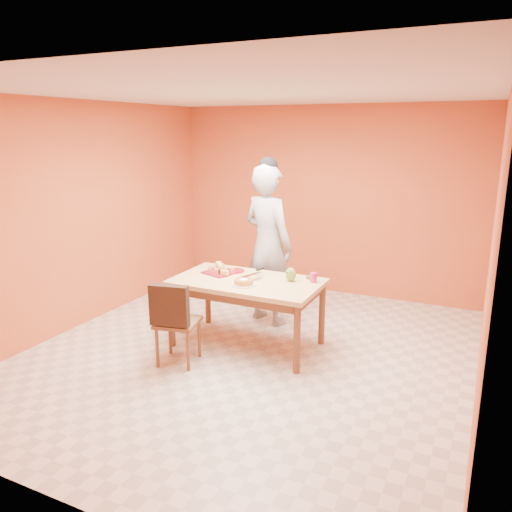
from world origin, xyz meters
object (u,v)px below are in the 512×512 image
at_px(dining_chair, 177,321).
at_px(egg_ornament, 291,274).
at_px(magenta_glass, 314,277).
at_px(checker_tin, 311,277).
at_px(dining_table, 247,288).
at_px(red_dinner_plate, 235,271).
at_px(sponge_cake, 244,282).
at_px(person, 268,245).
at_px(pastry_platter, 220,272).

xyz_separation_m(dining_chair, egg_ornament, (0.89, 0.88, 0.37)).
xyz_separation_m(magenta_glass, checker_tin, (-0.07, 0.11, -0.04)).
distance_m(dining_table, red_dinner_plate, 0.39).
relative_size(dining_table, dining_chair, 1.78).
bearing_deg(sponge_cake, person, 98.61).
height_order(egg_ornament, magenta_glass, egg_ornament).
bearing_deg(checker_tin, pastry_platter, -166.84).
height_order(sponge_cake, magenta_glass, magenta_glass).
distance_m(egg_ornament, checker_tin, 0.25).
bearing_deg(magenta_glass, person, 145.77).
height_order(person, red_dinner_plate, person).
height_order(person, egg_ornament, person).
bearing_deg(person, checker_tin, 168.58).
xyz_separation_m(red_dinner_plate, checker_tin, (0.89, 0.11, 0.01)).
distance_m(person, egg_ornament, 0.82).
bearing_deg(checker_tin, red_dinner_plate, -173.29).
bearing_deg(dining_chair, sponge_cake, 34.82).
xyz_separation_m(sponge_cake, egg_ornament, (0.40, 0.34, 0.04)).
height_order(dining_table, person, person).
height_order(dining_chair, person, person).
bearing_deg(pastry_platter, magenta_glass, 6.74).
relative_size(pastry_platter, egg_ornament, 2.15).
bearing_deg(red_dinner_plate, dining_table, -40.95).
bearing_deg(sponge_cake, magenta_glass, 33.13).
xyz_separation_m(sponge_cake, checker_tin, (0.56, 0.52, -0.02)).
relative_size(person, checker_tin, 18.78).
xyz_separation_m(person, checker_tin, (0.71, -0.42, -0.21)).
distance_m(dining_table, egg_ornament, 0.51).
distance_m(dining_chair, checker_tin, 1.53).
bearing_deg(checker_tin, egg_ornament, -133.34).
xyz_separation_m(dining_table, dining_chair, (-0.45, -0.71, -0.20)).
relative_size(dining_chair, checker_tin, 8.56).
distance_m(red_dinner_plate, magenta_glass, 0.96).
bearing_deg(dining_table, egg_ornament, 21.21).
distance_m(person, sponge_cake, 0.97).
bearing_deg(red_dinner_plate, sponge_cake, -51.62).
xyz_separation_m(dining_table, magenta_glass, (0.68, 0.24, 0.15)).
height_order(person, pastry_platter, person).
height_order(person, checker_tin, person).
bearing_deg(sponge_cake, dining_chair, -132.85).
bearing_deg(pastry_platter, red_dinner_plate, 48.69).
xyz_separation_m(red_dinner_plate, egg_ornament, (0.73, -0.07, 0.07)).
xyz_separation_m(person, sponge_cake, (0.14, -0.94, -0.19)).
bearing_deg(person, red_dinner_plate, 89.54).
relative_size(pastry_platter, sponge_cake, 1.57).
bearing_deg(dining_table, red_dinner_plate, 139.05).
bearing_deg(person, magenta_glass, 164.99).
height_order(dining_chair, sponge_cake, dining_chair).
distance_m(dining_chair, magenta_glass, 1.52).
xyz_separation_m(dining_chair, sponge_cake, (0.50, 0.54, 0.33)).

